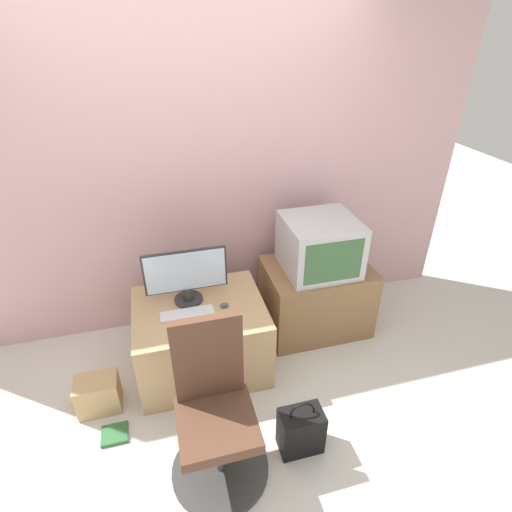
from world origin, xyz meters
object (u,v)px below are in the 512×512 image
office_chair (215,418)px  cardboard_box_lower (98,394)px  keyboard (187,314)px  crt_tv (320,245)px  mouse (224,305)px  book (115,434)px  main_monitor (186,276)px  handbag (301,430)px

office_chair → cardboard_box_lower: bearing=139.7°
keyboard → cardboard_box_lower: 0.78m
keyboard → cardboard_box_lower: bearing=-166.8°
crt_tv → office_chair: 1.46m
mouse → book: 1.05m
main_monitor → office_chair: bearing=-88.4°
office_chair → book: (-0.60, 0.34, -0.37)m
cardboard_box_lower → mouse: bearing=10.4°
mouse → cardboard_box_lower: (-0.89, -0.16, -0.43)m
keyboard → mouse: bearing=3.2°
mouse → book: mouse is taller
mouse → office_chair: bearing=-105.2°
mouse → cardboard_box_lower: size_ratio=0.22×
book → keyboard: bearing=36.1°
cardboard_box_lower → main_monitor: bearing=24.6°
main_monitor → mouse: 0.33m
cardboard_box_lower → book: size_ratio=1.67×
keyboard → office_chair: (0.05, -0.73, -0.16)m
office_chair → handbag: bearing=-3.9°
main_monitor → cardboard_box_lower: 0.96m
mouse → office_chair: size_ratio=0.06×
main_monitor → keyboard: size_ratio=1.58×
main_monitor → handbag: 1.21m
keyboard → book: 0.86m
mouse → office_chair: 0.79m
office_chair → keyboard: bearing=94.1°
office_chair → cardboard_box_lower: (-0.69, 0.58, -0.26)m
book → handbag: bearing=-18.7°
crt_tv → office_chair: bearing=-135.0°
book → office_chair: bearing=-29.4°
mouse → crt_tv: size_ratio=0.11×
office_chair → book: 0.78m
mouse → handbag: size_ratio=0.15×
mouse → office_chair: office_chair is taller
mouse → handbag: bearing=-69.6°
keyboard → cardboard_box_lower: size_ratio=1.32×
crt_tv → main_monitor: bearing=-174.2°
main_monitor → crt_tv: crt_tv is taller
main_monitor → handbag: (0.52, -0.92, -0.60)m
crt_tv → book: (-1.59, -0.66, -0.77)m
main_monitor → cardboard_box_lower: main_monitor is taller
keyboard → mouse: 0.26m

